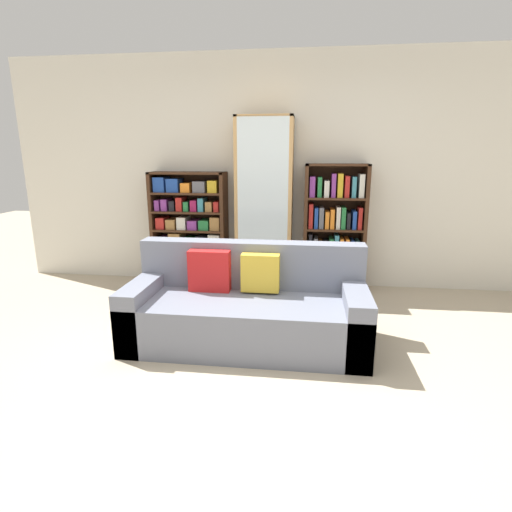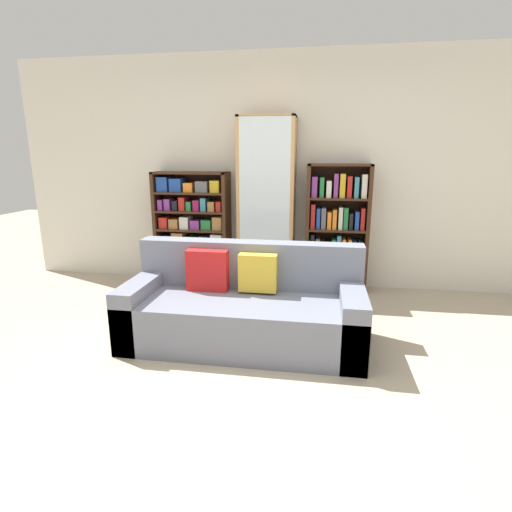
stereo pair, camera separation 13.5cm
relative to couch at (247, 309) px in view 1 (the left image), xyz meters
name	(u,v)px [view 1 (the left image)]	position (x,y,z in m)	size (l,w,h in m)	color
ground_plane	(254,382)	(0.15, -0.65, -0.29)	(16.00, 16.00, 0.00)	tan
wall_back	(280,173)	(0.15, 1.69, 1.06)	(6.56, 0.06, 2.70)	silver
couch	(247,309)	(0.00, 0.00, 0.00)	(1.98, 0.83, 0.82)	slate
bookshelf_left	(190,231)	(-0.92, 1.49, 0.38)	(0.90, 0.32, 1.37)	#3D2314
display_cabinet	(264,206)	(-0.01, 1.47, 0.69)	(0.64, 0.36, 1.98)	tan
bookshelf_right	(334,231)	(0.80, 1.49, 0.41)	(0.70, 0.32, 1.47)	#3D2314
wine_bottle	(310,298)	(0.54, 0.73, -0.15)	(0.08, 0.08, 0.35)	black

